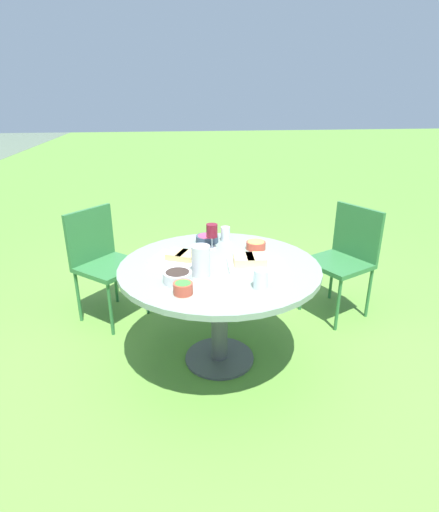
# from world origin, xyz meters

# --- Properties ---
(ground_plane) EXTENTS (40.00, 40.00, 0.00)m
(ground_plane) POSITION_xyz_m (0.00, 0.00, 0.00)
(ground_plane) COLOR #5B8C38
(dining_table) EXTENTS (1.27, 1.27, 0.71)m
(dining_table) POSITION_xyz_m (0.00, 0.00, 0.61)
(dining_table) COLOR #4C4C51
(dining_table) RESTS_ON ground_plane
(chair_near_left) EXTENTS (0.58, 0.57, 0.89)m
(chair_near_left) POSITION_xyz_m (0.54, -1.10, 0.52)
(chair_near_left) COLOR #2D6B38
(chair_near_left) RESTS_ON ground_plane
(chair_near_right) EXTENTS (0.61, 0.61, 0.89)m
(chair_near_right) POSITION_xyz_m (0.74, 0.84, 0.52)
(chair_near_right) COLOR #2D6B38
(chair_near_right) RESTS_ON ground_plane
(water_pitcher) EXTENTS (0.12, 0.11, 0.18)m
(water_pitcher) POSITION_xyz_m (-0.14, 0.13, 0.80)
(water_pitcher) COLOR silver
(water_pitcher) RESTS_ON dining_table
(wine_glass) EXTENTS (0.08, 0.08, 0.18)m
(wine_glass) POSITION_xyz_m (0.30, 0.01, 0.83)
(wine_glass) COLOR silver
(wine_glass) RESTS_ON dining_table
(platter_bread_main) EXTENTS (0.26, 0.36, 0.07)m
(platter_bread_main) POSITION_xyz_m (-0.05, -0.20, 0.74)
(platter_bread_main) COLOR white
(platter_bread_main) RESTS_ON dining_table
(platter_charcuterie) EXTENTS (0.33, 0.37, 0.06)m
(platter_charcuterie) POSITION_xyz_m (0.10, 0.25, 0.73)
(platter_charcuterie) COLOR white
(platter_charcuterie) RESTS_ON dining_table
(bowl_fries) EXTENTS (0.13, 0.13, 0.05)m
(bowl_fries) POSITION_xyz_m (0.25, -0.29, 0.74)
(bowl_fries) COLOR #B74733
(bowl_fries) RESTS_ON dining_table
(bowl_salad) EXTENTS (0.11, 0.11, 0.06)m
(bowl_salad) POSITION_xyz_m (-0.37, 0.25, 0.74)
(bowl_salad) COLOR #B74733
(bowl_salad) RESTS_ON dining_table
(bowl_olives) EXTENTS (0.17, 0.17, 0.06)m
(bowl_olives) POSITION_xyz_m (-0.21, 0.27, 0.74)
(bowl_olives) COLOR silver
(bowl_olives) RESTS_ON dining_table
(bowl_dip_red) EXTENTS (0.16, 0.16, 0.05)m
(bowl_dip_red) POSITION_xyz_m (0.44, 0.03, 0.74)
(bowl_dip_red) COLOR #334256
(bowl_dip_red) RESTS_ON dining_table
(cup_water_near) EXTENTS (0.08, 0.08, 0.11)m
(cup_water_near) POSITION_xyz_m (-0.35, -0.18, 0.76)
(cup_water_near) COLOR silver
(cup_water_near) RESTS_ON dining_table
(cup_water_far) EXTENTS (0.07, 0.07, 0.10)m
(cup_water_far) POSITION_xyz_m (0.45, -0.11, 0.76)
(cup_water_far) COLOR silver
(cup_water_far) RESTS_ON dining_table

